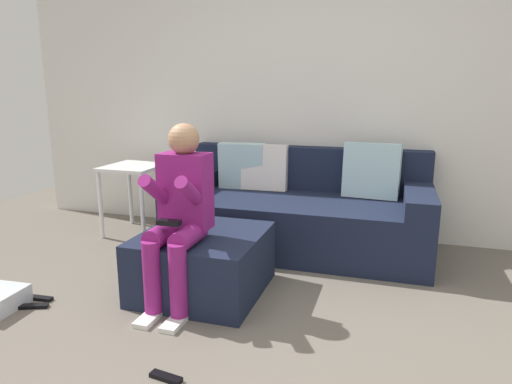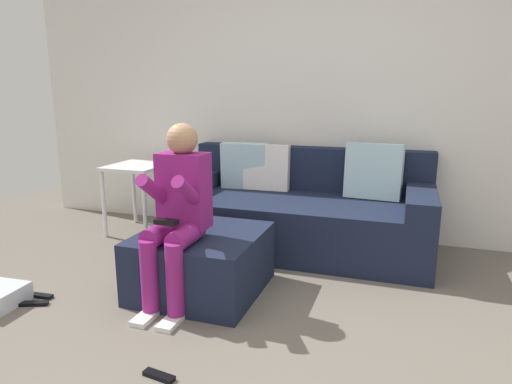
{
  "view_description": "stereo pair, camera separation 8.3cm",
  "coord_description": "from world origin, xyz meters",
  "px_view_note": "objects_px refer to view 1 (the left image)",
  "views": [
    {
      "loc": [
        0.66,
        -1.91,
        1.33
      ],
      "look_at": [
        -0.3,
        1.19,
        0.59
      ],
      "focal_mm": 31.55,
      "sensor_mm": 36.0,
      "label": 1
    },
    {
      "loc": [
        0.74,
        -1.88,
        1.33
      ],
      "look_at": [
        -0.3,
        1.19,
        0.59
      ],
      "focal_mm": 31.55,
      "sensor_mm": 36.0,
      "label": 2
    }
  ],
  "objects_px": {
    "couch_sectional": "(299,211)",
    "person_seated": "(179,209)",
    "side_table": "(134,177)",
    "ottoman": "(203,262)",
    "remote_under_side_table": "(41,298)",
    "remote_near_ottoman": "(166,377)",
    "remote_by_storage_bin": "(33,306)"
  },
  "relations": [
    {
      "from": "side_table",
      "to": "remote_under_side_table",
      "type": "relative_size",
      "value": 4.15
    },
    {
      "from": "remote_near_ottoman",
      "to": "remote_by_storage_bin",
      "type": "distance_m",
      "value": 1.2
    },
    {
      "from": "person_seated",
      "to": "side_table",
      "type": "xyz_separation_m",
      "value": [
        -1.06,
        1.2,
        -0.08
      ]
    },
    {
      "from": "person_seated",
      "to": "remote_under_side_table",
      "type": "xyz_separation_m",
      "value": [
        -0.89,
        -0.24,
        -0.61
      ]
    },
    {
      "from": "remote_near_ottoman",
      "to": "remote_under_side_table",
      "type": "xyz_separation_m",
      "value": [
        -1.17,
        0.5,
        0.0
      ]
    },
    {
      "from": "couch_sectional",
      "to": "side_table",
      "type": "distance_m",
      "value": 1.57
    },
    {
      "from": "remote_by_storage_bin",
      "to": "ottoman",
      "type": "bearing_deg",
      "value": 7.83
    },
    {
      "from": "side_table",
      "to": "remote_near_ottoman",
      "type": "height_order",
      "value": "side_table"
    },
    {
      "from": "ottoman",
      "to": "side_table",
      "type": "xyz_separation_m",
      "value": [
        -1.13,
        1.0,
        0.34
      ]
    },
    {
      "from": "couch_sectional",
      "to": "person_seated",
      "type": "distance_m",
      "value": 1.39
    },
    {
      "from": "side_table",
      "to": "remote_near_ottoman",
      "type": "bearing_deg",
      "value": -55.28
    },
    {
      "from": "ottoman",
      "to": "person_seated",
      "type": "height_order",
      "value": "person_seated"
    },
    {
      "from": "couch_sectional",
      "to": "ottoman",
      "type": "xyz_separation_m",
      "value": [
        -0.43,
        -1.07,
        -0.11
      ]
    },
    {
      "from": "side_table",
      "to": "remote_near_ottoman",
      "type": "relative_size",
      "value": 3.94
    },
    {
      "from": "remote_under_side_table",
      "to": "remote_near_ottoman",
      "type": "bearing_deg",
      "value": -26.81
    },
    {
      "from": "couch_sectional",
      "to": "remote_under_side_table",
      "type": "xyz_separation_m",
      "value": [
        -1.38,
        -1.51,
        -0.3
      ]
    },
    {
      "from": "ottoman",
      "to": "side_table",
      "type": "distance_m",
      "value": 1.54
    },
    {
      "from": "ottoman",
      "to": "remote_by_storage_bin",
      "type": "distance_m",
      "value": 1.09
    },
    {
      "from": "couch_sectional",
      "to": "person_seated",
      "type": "height_order",
      "value": "person_seated"
    },
    {
      "from": "ottoman",
      "to": "remote_by_storage_bin",
      "type": "bearing_deg",
      "value": -149.49
    },
    {
      "from": "remote_near_ottoman",
      "to": "remote_under_side_table",
      "type": "relative_size",
      "value": 1.05
    },
    {
      "from": "ottoman",
      "to": "remote_near_ottoman",
      "type": "distance_m",
      "value": 0.98
    },
    {
      "from": "person_seated",
      "to": "remote_under_side_table",
      "type": "bearing_deg",
      "value": -164.67
    },
    {
      "from": "couch_sectional",
      "to": "remote_near_ottoman",
      "type": "bearing_deg",
      "value": -96.04
    },
    {
      "from": "person_seated",
      "to": "remote_near_ottoman",
      "type": "relative_size",
      "value": 6.88
    },
    {
      "from": "remote_under_side_table",
      "to": "remote_by_storage_bin",
      "type": "bearing_deg",
      "value": -75.72
    },
    {
      "from": "side_table",
      "to": "remote_under_side_table",
      "type": "bearing_deg",
      "value": -83.19
    },
    {
      "from": "person_seated",
      "to": "remote_near_ottoman",
      "type": "distance_m",
      "value": 1.0
    },
    {
      "from": "person_seated",
      "to": "remote_under_side_table",
      "type": "relative_size",
      "value": 7.25
    },
    {
      "from": "couch_sectional",
      "to": "side_table",
      "type": "height_order",
      "value": "couch_sectional"
    },
    {
      "from": "remote_near_ottoman",
      "to": "remote_by_storage_bin",
      "type": "bearing_deg",
      "value": 168.95
    },
    {
      "from": "ottoman",
      "to": "remote_under_side_table",
      "type": "height_order",
      "value": "ottoman"
    }
  ]
}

